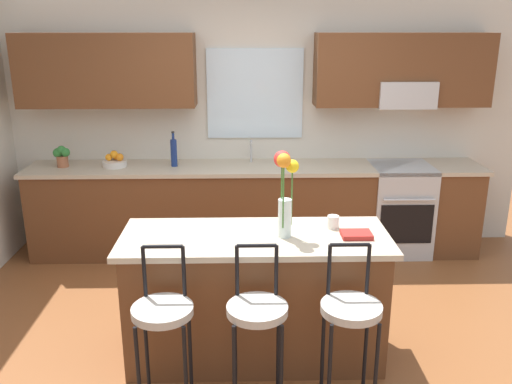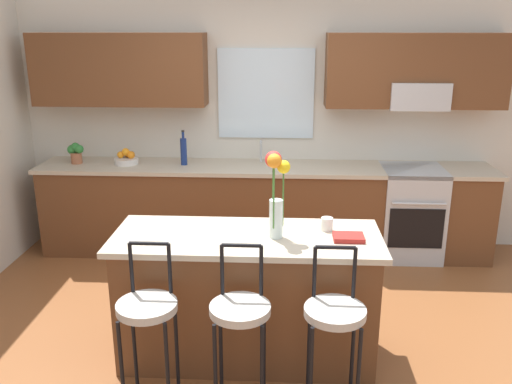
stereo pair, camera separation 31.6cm
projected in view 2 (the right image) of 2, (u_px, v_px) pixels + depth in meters
ground_plane at (255, 341)px, 4.03m from camera, size 14.00×14.00×0.00m
back_wall_assembly at (269, 103)px, 5.48m from camera, size 5.60×0.50×2.70m
counter_run at (264, 209)px, 5.52m from camera, size 4.56×0.64×0.92m
sink_faucet at (261, 149)px, 5.48m from camera, size 0.02×0.13×0.23m
oven_range at (410, 213)px, 5.42m from camera, size 0.60×0.64×0.92m
kitchen_island at (247, 296)px, 3.73m from camera, size 1.81×0.70×0.92m
bar_stool_near at (148, 314)px, 3.17m from camera, size 0.36×0.36×1.04m
bar_stool_middle at (240, 316)px, 3.15m from camera, size 0.36×0.36×1.04m
bar_stool_far at (335, 319)px, 3.12m from camera, size 0.36×0.36×1.04m
flower_vase at (276, 187)px, 3.46m from camera, size 0.16×0.16×0.58m
mug_ceramic at (327, 224)px, 3.67m from camera, size 0.08×0.08×0.09m
cookbook at (349, 237)px, 3.52m from camera, size 0.20×0.15×0.03m
fruit_bowl_oranges at (126, 159)px, 5.44m from camera, size 0.24×0.24×0.16m
bottle_olive_oil at (184, 151)px, 5.38m from camera, size 0.06×0.06×0.35m
potted_plant_small at (76, 152)px, 5.45m from camera, size 0.17×0.11×0.21m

